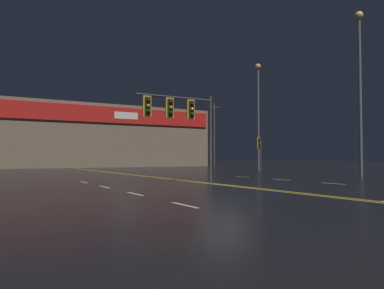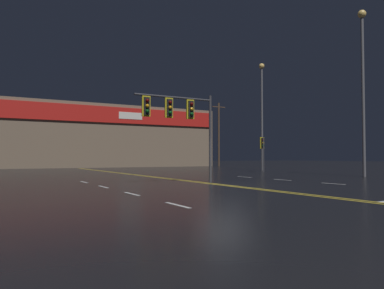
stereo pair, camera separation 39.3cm
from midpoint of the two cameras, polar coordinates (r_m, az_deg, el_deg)
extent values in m
plane|color=black|center=(17.65, 4.54, -6.20)|extent=(200.00, 200.00, 0.00)
cube|color=gold|center=(17.57, 4.13, -6.21)|extent=(0.12, 60.00, 0.01)
cube|color=gold|center=(17.74, 4.94, -6.16)|extent=(0.12, 60.00, 0.01)
cube|color=silver|center=(10.34, -2.24, -9.20)|extent=(0.12, 1.40, 0.01)
cube|color=silver|center=(13.60, -9.46, -7.43)|extent=(0.12, 1.40, 0.01)
cube|color=silver|center=(17.00, -13.82, -6.30)|extent=(0.12, 1.40, 0.01)
cube|color=silver|center=(20.47, -16.70, -5.53)|extent=(0.12, 1.40, 0.01)
cube|color=silver|center=(19.89, 20.13, -5.60)|extent=(0.12, 1.40, 0.01)
cube|color=silver|center=(22.35, 12.97, -5.25)|extent=(0.12, 1.40, 0.01)
cube|color=silver|center=(25.09, 7.30, -4.92)|extent=(0.12, 1.40, 0.01)
cylinder|color=#38383D|center=(19.57, 2.27, 0.86)|extent=(0.14, 0.14, 4.54)
cylinder|color=#38383D|center=(18.74, -3.22, 7.19)|extent=(4.21, 0.10, 0.10)
cube|color=black|center=(19.09, -0.80, 5.38)|extent=(0.28, 0.24, 0.84)
cube|color=gold|center=(19.09, -0.80, 5.38)|extent=(0.42, 0.08, 0.99)
sphere|color=#500705|center=(18.98, -0.56, 6.19)|extent=(0.17, 0.17, 0.17)
sphere|color=orange|center=(18.95, -0.56, 5.44)|extent=(0.17, 0.17, 0.17)
sphere|color=#084513|center=(18.92, -0.56, 4.68)|extent=(0.17, 0.17, 0.17)
cube|color=black|center=(18.53, -4.05, 5.61)|extent=(0.28, 0.24, 0.84)
cube|color=gold|center=(18.53, -4.05, 5.61)|extent=(0.42, 0.08, 0.99)
sphere|color=#500705|center=(18.42, -3.83, 6.44)|extent=(0.17, 0.17, 0.17)
sphere|color=orange|center=(18.39, -3.83, 5.67)|extent=(0.17, 0.17, 0.17)
sphere|color=#084513|center=(18.36, -3.84, 4.89)|extent=(0.17, 0.17, 0.17)
cube|color=black|center=(18.03, -7.50, 5.83)|extent=(0.28, 0.24, 0.84)
cube|color=gold|center=(18.03, -7.50, 5.83)|extent=(0.42, 0.08, 0.99)
sphere|color=#500705|center=(17.92, -7.30, 6.69)|extent=(0.17, 0.17, 0.17)
sphere|color=orange|center=(17.89, -7.30, 5.89)|extent=(0.17, 0.17, 0.17)
sphere|color=#084513|center=(17.85, -7.31, 5.09)|extent=(0.17, 0.17, 0.17)
cylinder|color=#38383D|center=(32.93, 10.05, -1.57)|extent=(0.13, 0.13, 3.03)
cube|color=black|center=(33.09, 9.84, 0.24)|extent=(0.28, 0.24, 0.84)
cube|color=gold|center=(33.09, 9.84, 0.24)|extent=(0.42, 0.08, 0.99)
sphere|color=#500705|center=(32.98, 10.02, 0.68)|extent=(0.17, 0.17, 0.17)
sphere|color=orange|center=(32.97, 10.02, 0.25)|extent=(0.17, 0.17, 0.17)
sphere|color=#084513|center=(32.96, 10.02, -0.19)|extent=(0.17, 0.17, 0.17)
cylinder|color=#59595E|center=(28.14, 23.89, 6.70)|extent=(0.20, 0.20, 10.92)
sphere|color=#F4C666|center=(29.50, 23.73, 17.58)|extent=(0.56, 0.56, 0.56)
cylinder|color=#59595E|center=(38.86, 9.79, 3.87)|extent=(0.20, 0.20, 10.47)
sphere|color=#F4C666|center=(39.77, 9.75, 11.64)|extent=(0.56, 0.56, 0.56)
cube|color=#7A6651|center=(52.54, -19.25, 1.18)|extent=(39.24, 10.00, 8.16)
cube|color=red|center=(47.78, -18.04, 4.66)|extent=(38.45, 0.20, 2.04)
cube|color=white|center=(49.64, -10.24, 4.35)|extent=(3.20, 0.16, 0.90)
cylinder|color=#4C3828|center=(55.50, 3.20, 1.54)|extent=(0.26, 0.26, 9.38)
cube|color=#4C3828|center=(55.90, 3.19, 5.73)|extent=(2.20, 0.12, 0.12)
camera|label=1|loc=(0.20, -90.56, 0.02)|focal=35.00mm
camera|label=2|loc=(0.20, 89.44, -0.02)|focal=35.00mm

